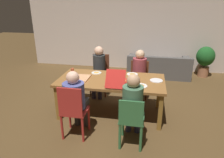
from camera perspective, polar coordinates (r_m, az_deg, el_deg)
name	(u,v)px	position (r m, az deg, el deg)	size (l,w,h in m)	color
ground_plane	(111,113)	(4.48, -0.23, -9.23)	(20.00, 20.00, 0.00)	brown
back_wall	(129,30)	(7.11, 4.67, 13.43)	(6.89, 0.12, 2.65)	beige
dining_table	(111,83)	(4.18, -0.25, -1.03)	(2.12, 1.04, 0.76)	brown
chair_0	(139,77)	(5.09, 7.46, 0.45)	(0.45, 0.40, 0.87)	brown
person_0	(139,71)	(4.89, 7.48, 2.32)	(0.32, 0.51, 1.19)	#394145
chair_1	(131,121)	(3.33, 5.37, -11.34)	(0.39, 0.43, 0.89)	#347040
person_1	(133,103)	(3.33, 5.74, -6.55)	(0.32, 0.54, 1.23)	#2C2D4D
chair_2	(100,72)	(5.25, -3.24, 1.89)	(0.43, 0.43, 0.98)	brown
person_2	(99,67)	(5.05, -3.71, 3.25)	(0.30, 0.51, 1.22)	#343149
chair_3	(73,110)	(3.54, -10.71, -8.40)	(0.42, 0.41, 0.98)	#B12B26
person_3	(75,97)	(3.58, -10.09, -4.90)	(0.36, 0.52, 1.19)	#373636
pizza_box_0	(117,81)	(3.94, 1.47, -0.56)	(0.35, 0.56, 0.32)	red
pizza_box_1	(79,78)	(4.24, -9.10, 0.30)	(0.41, 0.41, 0.02)	tan
plate_0	(132,74)	(4.43, 5.64, 1.35)	(0.23, 0.23, 0.03)	white
plate_1	(96,73)	(4.51, -4.30, 1.77)	(0.22, 0.22, 0.03)	white
plate_2	(140,86)	(3.86, 7.85, -1.82)	(0.26, 0.26, 0.03)	white
plate_3	(156,81)	(4.16, 12.12, -0.41)	(0.25, 0.25, 0.01)	white
drinking_glass_0	(72,70)	(4.59, -10.85, 2.32)	(0.07, 0.07, 0.11)	#B64F30
drinking_glass_1	(113,72)	(4.41, 0.39, 1.97)	(0.07, 0.07, 0.11)	#B94D30
couch	(158,68)	(6.67, 12.61, 3.00)	(1.90, 0.92, 0.69)	#54514F
potted_plant	(205,59)	(6.97, 24.29, 5.15)	(0.54, 0.54, 0.94)	#AE704E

